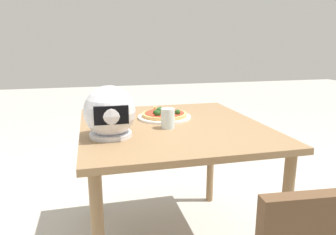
% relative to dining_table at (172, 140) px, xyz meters
% --- Properties ---
extents(dining_table, '(0.94, 1.03, 0.73)m').
position_rel_dining_table_xyz_m(dining_table, '(0.00, 0.00, 0.00)').
color(dining_table, olive).
rests_on(dining_table, ground).
extents(pizza_plate, '(0.30, 0.30, 0.01)m').
position_rel_dining_table_xyz_m(pizza_plate, '(0.01, -0.14, 0.09)').
color(pizza_plate, white).
rests_on(pizza_plate, dining_table).
extents(pizza, '(0.25, 0.25, 0.06)m').
position_rel_dining_table_xyz_m(pizza, '(0.01, -0.14, 0.11)').
color(pizza, tan).
rests_on(pizza, pizza_plate).
extents(motorcycle_helmet, '(0.23, 0.23, 0.23)m').
position_rel_dining_table_xyz_m(motorcycle_helmet, '(0.33, 0.15, 0.20)').
color(motorcycle_helmet, silver).
rests_on(motorcycle_helmet, dining_table).
extents(drinking_glass, '(0.07, 0.07, 0.10)m').
position_rel_dining_table_xyz_m(drinking_glass, '(0.04, 0.07, 0.14)').
color(drinking_glass, silver).
rests_on(drinking_glass, dining_table).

